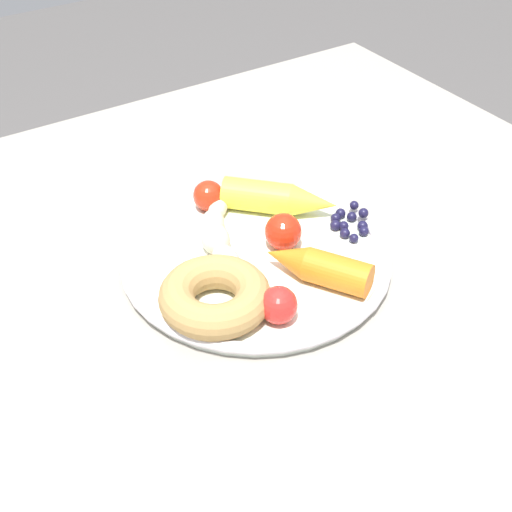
% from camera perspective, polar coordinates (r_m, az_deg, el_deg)
% --- Properties ---
extents(dining_table, '(1.05, 0.88, 0.76)m').
position_cam_1_polar(dining_table, '(0.80, -2.63, -8.33)').
color(dining_table, '#9B958A').
rests_on(dining_table, ground_plane).
extents(plate, '(0.28, 0.28, 0.02)m').
position_cam_1_polar(plate, '(0.76, 0.00, -0.17)').
color(plate, white).
rests_on(plate, dining_table).
extents(banana, '(0.08, 0.16, 0.03)m').
position_cam_1_polar(banana, '(0.77, -2.72, 1.26)').
color(banana, beige).
rests_on(banana, plate).
extents(carrot_orange, '(0.09, 0.11, 0.03)m').
position_cam_1_polar(carrot_orange, '(0.72, 4.75, -0.82)').
color(carrot_orange, orange).
rests_on(carrot_orange, plate).
extents(carrot_yellow, '(0.12, 0.12, 0.04)m').
position_cam_1_polar(carrot_yellow, '(0.82, 1.85, 4.46)').
color(carrot_yellow, yellow).
rests_on(carrot_yellow, plate).
extents(donut, '(0.13, 0.13, 0.03)m').
position_cam_1_polar(donut, '(0.69, -3.20, -3.13)').
color(donut, '#B0884D').
rests_on(donut, plate).
extents(blueberry_pile, '(0.04, 0.05, 0.02)m').
position_cam_1_polar(blueberry_pile, '(0.81, 7.23, 2.63)').
color(blueberry_pile, '#191638').
rests_on(blueberry_pile, plate).
extents(tomato_near, '(0.04, 0.04, 0.04)m').
position_cam_1_polar(tomato_near, '(0.68, 1.75, -3.83)').
color(tomato_near, red).
rests_on(tomato_near, plate).
extents(tomato_mid, '(0.03, 0.03, 0.03)m').
position_cam_1_polar(tomato_mid, '(0.82, -3.71, 4.68)').
color(tomato_mid, red).
rests_on(tomato_mid, plate).
extents(tomato_far, '(0.04, 0.04, 0.04)m').
position_cam_1_polar(tomato_far, '(0.76, 2.12, 1.90)').
color(tomato_far, red).
rests_on(tomato_far, plate).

